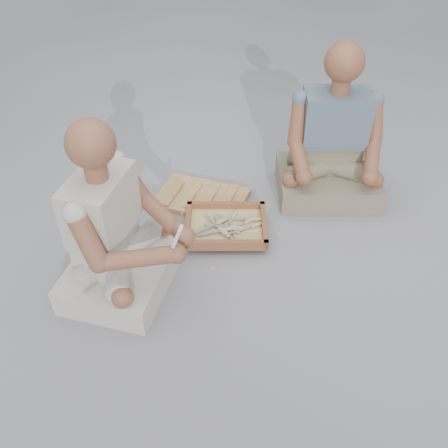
# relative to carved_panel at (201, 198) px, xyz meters

# --- Properties ---
(ground) EXTENTS (60.00, 60.00, 0.00)m
(ground) POSITION_rel_carved_panel_xyz_m (0.28, -0.68, -0.02)
(ground) COLOR gray
(ground) RESTS_ON ground
(carved_panel) EXTENTS (0.62, 0.47, 0.04)m
(carved_panel) POSITION_rel_carved_panel_xyz_m (0.00, 0.00, 0.00)
(carved_panel) COLOR #925B38
(carved_panel) RESTS_ON ground
(tool_tray) EXTENTS (0.52, 0.44, 0.06)m
(tool_tray) POSITION_rel_carved_panel_xyz_m (0.20, -0.30, 0.04)
(tool_tray) COLOR brown
(tool_tray) RESTS_ON carved_panel
(chisel_0) EXTENTS (0.17, 0.16, 0.02)m
(chisel_0) POSITION_rel_carved_panel_xyz_m (0.15, -0.30, 0.06)
(chisel_0) COLOR silver
(chisel_0) RESTS_ON tool_tray
(chisel_1) EXTENTS (0.13, 0.20, 0.02)m
(chisel_1) POSITION_rel_carved_panel_xyz_m (0.20, -0.36, 0.05)
(chisel_1) COLOR silver
(chisel_1) RESTS_ON tool_tray
(chisel_2) EXTENTS (0.17, 0.17, 0.02)m
(chisel_2) POSITION_rel_carved_panel_xyz_m (0.25, -0.32, 0.04)
(chisel_2) COLOR silver
(chisel_2) RESTS_ON tool_tray
(chisel_3) EXTENTS (0.22, 0.05, 0.02)m
(chisel_3) POSITION_rel_carved_panel_xyz_m (0.35, -0.23, 0.05)
(chisel_3) COLOR silver
(chisel_3) RESTS_ON tool_tray
(chisel_4) EXTENTS (0.21, 0.11, 0.02)m
(chisel_4) POSITION_rel_carved_panel_xyz_m (0.20, -0.35, 0.06)
(chisel_4) COLOR silver
(chisel_4) RESTS_ON tool_tray
(chisel_5) EXTENTS (0.16, 0.18, 0.02)m
(chisel_5) POSITION_rel_carved_panel_xyz_m (0.17, -0.35, 0.05)
(chisel_5) COLOR silver
(chisel_5) RESTS_ON tool_tray
(chisel_6) EXTENTS (0.14, 0.19, 0.02)m
(chisel_6) POSITION_rel_carved_panel_xyz_m (0.26, -0.39, 0.05)
(chisel_6) COLOR silver
(chisel_6) RESTS_ON tool_tray
(chisel_7) EXTENTS (0.22, 0.02, 0.02)m
(chisel_7) POSITION_rel_carved_panel_xyz_m (0.24, -0.32, 0.05)
(chisel_7) COLOR silver
(chisel_7) RESTS_ON tool_tray
(chisel_8) EXTENTS (0.18, 0.16, 0.02)m
(chisel_8) POSITION_rel_carved_panel_xyz_m (0.31, -0.26, 0.05)
(chisel_8) COLOR silver
(chisel_8) RESTS_ON tool_tray
(chisel_9) EXTENTS (0.19, 0.14, 0.02)m
(chisel_9) POSITION_rel_carved_panel_xyz_m (0.36, -0.30, 0.05)
(chisel_9) COLOR silver
(chisel_9) RESTS_ON tool_tray
(chisel_10) EXTENTS (0.13, 0.20, 0.02)m
(chisel_10) POSITION_rel_carved_panel_xyz_m (0.20, -0.37, 0.05)
(chisel_10) COLOR silver
(chisel_10) RESTS_ON tool_tray
(chisel_11) EXTENTS (0.08, 0.22, 0.02)m
(chisel_11) POSITION_rel_carved_panel_xyz_m (0.23, -0.22, 0.05)
(chisel_11) COLOR silver
(chisel_11) RESTS_ON tool_tray
(wood_chip_0) EXTENTS (0.02, 0.02, 0.00)m
(wood_chip_0) POSITION_rel_carved_panel_xyz_m (0.26, 0.04, -0.02)
(wood_chip_0) COLOR tan
(wood_chip_0) RESTS_ON ground
(wood_chip_1) EXTENTS (0.02, 0.02, 0.00)m
(wood_chip_1) POSITION_rel_carved_panel_xyz_m (-0.04, -0.45, -0.02)
(wood_chip_1) COLOR tan
(wood_chip_1) RESTS_ON ground
(wood_chip_2) EXTENTS (0.02, 0.02, 0.00)m
(wood_chip_2) POSITION_rel_carved_panel_xyz_m (0.06, -0.35, -0.02)
(wood_chip_2) COLOR tan
(wood_chip_2) RESTS_ON ground
(wood_chip_3) EXTENTS (0.02, 0.02, 0.00)m
(wood_chip_3) POSITION_rel_carved_panel_xyz_m (0.00, -0.12, -0.02)
(wood_chip_3) COLOR tan
(wood_chip_3) RESTS_ON ground
(wood_chip_4) EXTENTS (0.02, 0.02, 0.00)m
(wood_chip_4) POSITION_rel_carved_panel_xyz_m (0.36, -0.24, -0.02)
(wood_chip_4) COLOR tan
(wood_chip_4) RESTS_ON ground
(wood_chip_5) EXTENTS (0.02, 0.02, 0.00)m
(wood_chip_5) POSITION_rel_carved_panel_xyz_m (0.05, -0.37, -0.02)
(wood_chip_5) COLOR tan
(wood_chip_5) RESTS_ON ground
(wood_chip_6) EXTENTS (0.02, 0.02, 0.00)m
(wood_chip_6) POSITION_rel_carved_panel_xyz_m (0.40, -0.25, -0.02)
(wood_chip_6) COLOR tan
(wood_chip_6) RESTS_ON ground
(wood_chip_7) EXTENTS (0.02, 0.02, 0.00)m
(wood_chip_7) POSITION_rel_carved_panel_xyz_m (0.16, -0.60, -0.02)
(wood_chip_7) COLOR tan
(wood_chip_7) RESTS_ON ground
(wood_chip_8) EXTENTS (0.02, 0.02, 0.00)m
(wood_chip_8) POSITION_rel_carved_panel_xyz_m (0.06, -0.32, -0.02)
(wood_chip_8) COLOR tan
(wood_chip_8) RESTS_ON ground
(wood_chip_9) EXTENTS (0.02, 0.02, 0.00)m
(wood_chip_9) POSITION_rel_carved_panel_xyz_m (0.04, -0.20, -0.02)
(wood_chip_9) COLOR tan
(wood_chip_9) RESTS_ON ground
(wood_chip_10) EXTENTS (0.02, 0.02, 0.00)m
(wood_chip_10) POSITION_rel_carved_panel_xyz_m (0.51, -0.27, -0.02)
(wood_chip_10) COLOR tan
(wood_chip_10) RESTS_ON ground
(wood_chip_11) EXTENTS (0.02, 0.02, 0.00)m
(wood_chip_11) POSITION_rel_carved_panel_xyz_m (0.16, -0.20, -0.02)
(wood_chip_11) COLOR tan
(wood_chip_11) RESTS_ON ground
(wood_chip_12) EXTENTS (0.02, 0.02, 0.00)m
(wood_chip_12) POSITION_rel_carved_panel_xyz_m (-0.05, -0.29, -0.02)
(wood_chip_12) COLOR tan
(wood_chip_12) RESTS_ON ground
(craftsman) EXTENTS (0.67, 0.67, 0.95)m
(craftsman) POSITION_rel_carved_panel_xyz_m (-0.29, -0.76, 0.31)
(craftsman) COLOR beige
(craftsman) RESTS_ON ground
(companion) EXTENTS (0.68, 0.58, 0.98)m
(companion) POSITION_rel_carved_panel_xyz_m (0.79, 0.21, 0.31)
(companion) COLOR #786F56
(companion) RESTS_ON ground
(mobile_phone) EXTENTS (0.06, 0.05, 0.11)m
(mobile_phone) POSITION_rel_carved_panel_xyz_m (0.05, -0.87, 0.44)
(mobile_phone) COLOR silver
(mobile_phone) RESTS_ON craftsman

